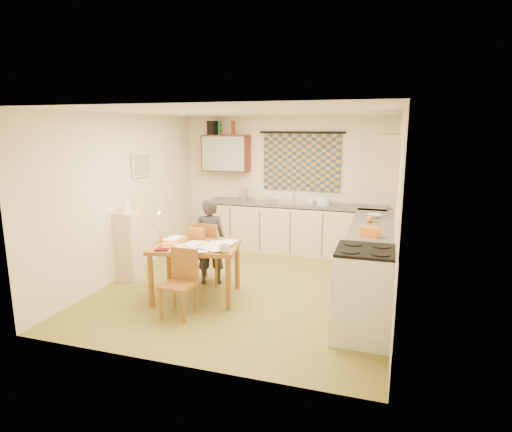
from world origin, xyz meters
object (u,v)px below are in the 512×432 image
(chair_far, at_px, (210,263))
(person, at_px, (210,241))
(counter_right, at_px, (370,260))
(shelf_stand, at_px, (128,246))
(counter_back, at_px, (294,228))
(stove, at_px, (364,294))
(dining_table, at_px, (196,270))

(chair_far, relative_size, person, 0.73)
(counter_right, relative_size, person, 2.28)
(counter_right, relative_size, shelf_stand, 2.82)
(counter_back, height_order, chair_far, chair_far)
(counter_right, distance_m, shelf_stand, 3.59)
(counter_right, xyz_separation_m, stove, (-0.00, -1.46, 0.06))
(stove, distance_m, person, 2.51)
(chair_far, bearing_deg, shelf_stand, 15.18)
(counter_right, relative_size, chair_far, 3.14)
(shelf_stand, bearing_deg, counter_right, 9.89)
(counter_right, bearing_deg, dining_table, -156.88)
(dining_table, xyz_separation_m, shelf_stand, (-1.29, 0.34, 0.14))
(shelf_stand, bearing_deg, counter_back, 46.91)
(dining_table, bearing_deg, chair_far, 83.86)
(chair_far, bearing_deg, person, 120.09)
(counter_back, relative_size, dining_table, 2.57)
(counter_back, xyz_separation_m, stove, (1.46, -3.07, 0.06))
(counter_back, relative_size, counter_right, 1.12)
(dining_table, bearing_deg, person, 82.06)
(counter_back, xyz_separation_m, dining_table, (-0.78, -2.56, -0.07))
(counter_right, xyz_separation_m, person, (-2.28, -0.42, 0.19))
(person, bearing_deg, stove, 137.47)
(stove, bearing_deg, person, 155.32)
(counter_right, xyz_separation_m, shelf_stand, (-3.54, -0.62, 0.07))
(counter_back, distance_m, stove, 3.40)
(counter_back, relative_size, stove, 3.24)
(counter_back, xyz_separation_m, person, (-0.82, -2.02, 0.19))
(counter_back, bearing_deg, stove, -64.48)
(counter_back, height_order, person, person)
(dining_table, height_order, person, person)
(counter_back, xyz_separation_m, counter_right, (1.46, -1.60, -0.00))
(counter_right, distance_m, dining_table, 2.44)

